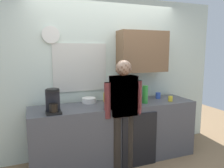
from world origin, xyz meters
name	(u,v)px	position (x,y,z in m)	size (l,w,h in m)	color
ground_plane	(123,168)	(0.00, 0.00, 0.00)	(8.00, 8.00, 0.00)	#8C6D4C
kitchen_counter	(115,132)	(0.00, 0.30, 0.46)	(2.58, 0.64, 0.91)	#4C4C51
dishwasher_panel	(140,140)	(0.26, -0.03, 0.41)	(0.56, 0.02, 0.82)	black
back_wall_assembly	(111,72)	(0.07, 0.70, 1.36)	(4.18, 0.42, 2.60)	silver
coffee_maker	(53,102)	(-0.95, 0.14, 1.06)	(0.20, 0.20, 0.33)	black
bottle_clear_soda	(145,94)	(0.45, 0.18, 1.05)	(0.09, 0.09, 0.28)	#2D8C33
bottle_olive_oil	(129,93)	(0.28, 0.42, 1.04)	(0.06, 0.06, 0.25)	olive
bottle_dark_sauce	(119,97)	(0.07, 0.34, 1.00)	(0.06, 0.06, 0.18)	black
bottle_green_wine	(108,98)	(-0.20, 0.08, 1.06)	(0.07, 0.07, 0.30)	#195923
cup_yellow_cup	(170,99)	(0.90, 0.15, 0.95)	(0.07, 0.07, 0.09)	yellow
cup_blue_mug	(158,95)	(0.84, 0.41, 0.96)	(0.08, 0.08, 0.10)	#3351B2
mixing_bowl	(89,100)	(-0.36, 0.52, 0.95)	(0.22, 0.22, 0.08)	white
potted_plant	(124,96)	(0.10, 0.21, 1.04)	(0.15, 0.15, 0.23)	#9E5638
dish_soap	(105,97)	(-0.10, 0.49, 0.99)	(0.06, 0.06, 0.18)	yellow
person_at_sink	(123,106)	(0.00, 0.00, 0.95)	(0.57, 0.22, 1.60)	brown
person_guest	(123,106)	(0.00, 0.00, 0.95)	(0.57, 0.22, 1.60)	brown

